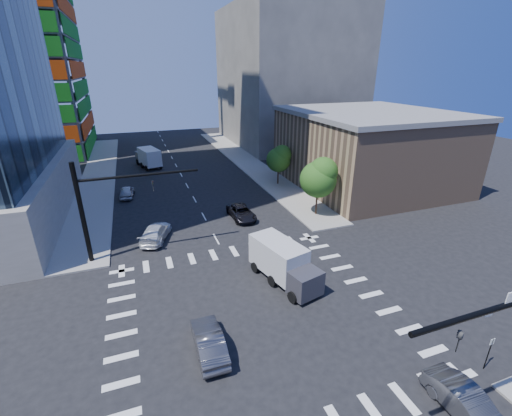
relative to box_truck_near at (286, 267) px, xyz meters
name	(u,v)px	position (x,y,z in m)	size (l,w,h in m)	color
ground	(256,313)	(-3.47, -2.74, -1.43)	(160.00, 160.00, 0.00)	black
road_markings	(256,313)	(-3.47, -2.74, -1.42)	(20.00, 20.00, 0.01)	silver
sidewalk_ne	(246,162)	(9.03, 37.26, -1.35)	(5.00, 60.00, 0.15)	gray
sidewalk_nw	(99,175)	(-15.97, 37.26, -1.35)	(5.00, 60.00, 0.15)	gray
commercial_building	(368,148)	(21.53, 19.26, 3.89)	(20.50, 22.50, 10.60)	#977457
bg_building_ne	(287,78)	(23.53, 52.26, 12.57)	(24.00, 30.00, 28.00)	#615C57
signal_mast_nw	(100,203)	(-13.47, 8.76, 4.07)	(10.20, 0.40, 9.00)	black
tree_south	(320,177)	(9.16, 11.16, 3.26)	(4.16, 4.16, 6.82)	#382316
tree_north	(280,158)	(9.46, 23.16, 2.56)	(3.54, 3.52, 5.78)	#382316
no_parking_sign	(490,350)	(7.23, -11.74, -0.04)	(0.30, 0.06, 2.20)	black
car_nb_right	(467,405)	(3.68, -13.51, -0.68)	(1.59, 4.56, 1.50)	#4E4F53
car_nb_far	(241,213)	(0.52, 13.32, -0.72)	(2.34, 5.07, 1.41)	black
car_sb_near	(156,232)	(-9.17, 11.28, -0.65)	(2.17, 5.35, 1.55)	white
car_sb_mid	(127,192)	(-11.79, 25.26, -0.68)	(1.76, 4.37, 1.49)	#B0B1B8
car_sb_cross	(209,341)	(-7.37, -5.05, -0.66)	(1.62, 4.63, 1.53)	#4E4D53
box_truck_near	(286,267)	(0.00, 0.00, 0.00)	(4.06, 6.60, 3.22)	black
box_truck_far	(148,158)	(-8.07, 40.12, 0.04)	(4.22, 6.79, 3.31)	black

